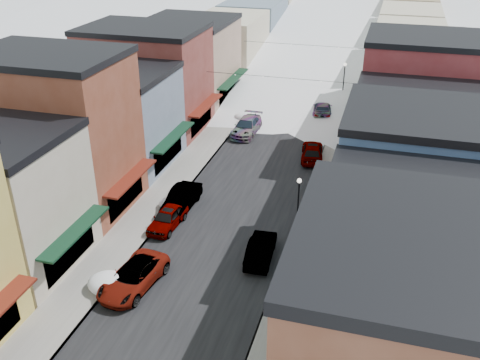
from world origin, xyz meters
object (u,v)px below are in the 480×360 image
Objects in this scene: car_dark_hatch at (181,199)px; car_silver_sedan at (168,218)px; streetlamp_near at (298,197)px; car_green_sedan at (261,249)px; trash_can at (315,206)px; car_white_suv at (133,277)px.

car_silver_sedan is at bearing -89.34° from car_dark_hatch.
car_dark_hatch is at bearing 176.68° from streetlamp_near.
car_green_sedan is at bearing -31.52° from car_dark_hatch.
car_green_sedan is 4.81× the size of trash_can.
car_white_suv is 1.19× the size of car_green_sedan.
car_green_sedan reaches higher than trash_can.
streetlamp_near is at bearing -115.82° from car_green_sedan.
streetlamp_near reaches higher than car_white_suv.
car_silver_sedan reaches higher than trash_can.
streetlamp_near is (8.78, 9.60, 2.01)m from car_white_suv.
car_green_sedan is at bearing -11.29° from car_silver_sedan.
streetlamp_near reaches higher than car_silver_sedan.
car_green_sedan is (7.80, -2.08, 0.01)m from car_silver_sedan.
car_green_sedan is at bearing 44.26° from car_white_suv.
car_dark_hatch is 10.72m from trash_can.
car_dark_hatch reaches higher than trash_can.
car_dark_hatch is 9.74m from streetlamp_near.
car_white_suv is 10.18m from car_dark_hatch.
streetlamp_near is (9.53, -0.55, 1.94)m from car_dark_hatch.
trash_can is (2.67, 7.21, -0.13)m from car_green_sedan.
car_dark_hatch is at bearing 101.81° from car_white_suv.
car_white_suv is at bearing -132.44° from streetlamp_near.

